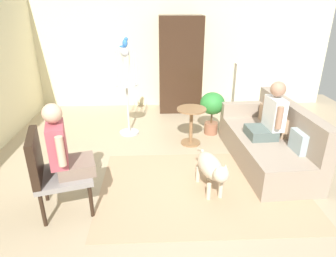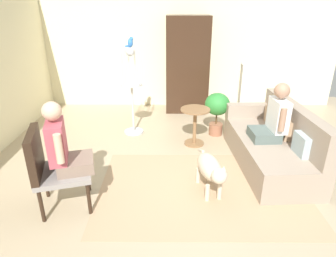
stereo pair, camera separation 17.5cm
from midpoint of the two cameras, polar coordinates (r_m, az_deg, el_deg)
The scene contains 14 objects.
ground_plane at distance 4.12m, azimuth 6.45°, elevation -10.13°, with size 7.89×7.89×0.00m, color tan.
back_wall at distance 6.85m, azimuth 4.12°, elevation 15.24°, with size 6.84×0.12×2.62m, color beige.
area_rug at distance 3.98m, azimuth 7.87°, elevation -11.53°, with size 2.68×1.87×0.01m, color tan.
couch at distance 4.68m, azimuth 20.58°, elevation -2.86°, with size 0.97×2.01×0.91m.
armchair at distance 3.57m, azimuth -20.60°, elevation -6.60°, with size 0.74×0.72×0.99m.
person_on_couch at distance 4.47m, azimuth 20.90°, elevation 1.91°, with size 0.48×0.56×0.83m.
person_on_armchair at distance 3.45m, azimuth -18.38°, elevation -3.06°, with size 0.55×0.55×0.83m.
round_end_table at distance 4.98m, azimuth 6.23°, elevation 1.04°, with size 0.49×0.49×0.64m.
dog at distance 3.75m, azimuth 9.59°, elevation -7.71°, with size 0.37×0.88×0.56m.
bird_cage_stand at distance 5.32m, azimuth -6.05°, elevation 6.81°, with size 0.38×0.38×1.56m.
parrot at distance 5.14m, azimuth -6.31°, elevation 16.25°, with size 0.17×0.10×0.17m.
potted_plant at distance 5.37m, azimuth 10.42°, elevation 3.97°, with size 0.44×0.44×0.79m.
column_lamp at distance 5.76m, azimuth 15.31°, elevation 5.82°, with size 0.20×0.20×1.24m.
armoire_cabinet at distance 6.50m, azimuth 4.54°, elevation 12.11°, with size 0.91×0.56×2.02m, color #382316.
Camera 2 is at (-0.35, -3.42, 2.26)m, focal length 31.46 mm.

